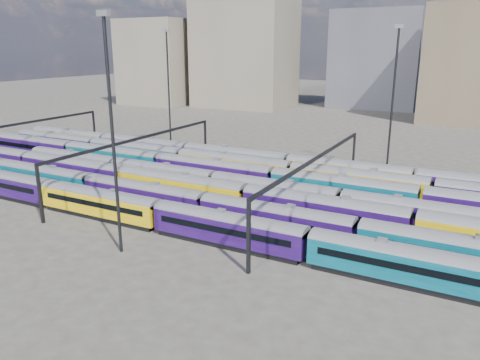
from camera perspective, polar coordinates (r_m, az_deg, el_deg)
The scene contains 14 objects.
ground at distance 69.06m, azimuth 1.12°, elevation -2.74°, with size 500.00×500.00×0.00m, color #3D3833.
rake_0 at distance 58.75m, azimuth -9.86°, elevation -3.82°, with size 116.53×2.84×4.78m.
rake_1 at distance 56.29m, azimuth 4.25°, elevation -4.46°, with size 138.64×2.90×4.87m.
rake_2 at distance 74.94m, azimuth -14.05°, elevation 0.50°, with size 128.55×3.13×5.28m.
rake_3 at distance 63.66m, azimuth 12.11°, elevation -2.37°, with size 116.66×2.85×4.78m.
rake_4 at distance 68.50m, azimuth 12.30°, elevation -0.84°, with size 150.04×3.13×5.28m.
rake_5 at distance 72.94m, azimuth 14.10°, elevation 0.06°, with size 148.95×3.11×5.24m.
rake_6 at distance 78.31m, azimuth 12.96°, elevation 1.18°, with size 146.10×3.05×5.14m.
gantry_0 at distance 99.74m, azimuth -25.57°, elevation 5.57°, with size 0.35×40.35×8.03m.
gantry_1 at distance 78.03m, azimuth -12.11°, elevation 4.27°, with size 0.35×40.35×8.03m.
gantry_2 at distance 63.46m, azimuth 9.25°, elevation 1.75°, with size 0.35×40.35×8.03m.
mast_1 at distance 100.30m, azimuth -8.70°, elevation 11.13°, with size 1.40×0.50×25.60m.
mast_2 at distance 50.75m, azimuth -15.34°, elevation 6.11°, with size 1.40×0.50×25.60m.
mast_3 at distance 84.08m, azimuth 18.15°, elevation 9.62°, with size 1.40×0.50×25.60m.
Camera 1 is at (29.35, -58.44, 22.22)m, focal length 35.00 mm.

